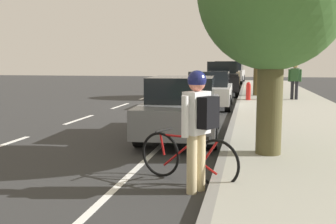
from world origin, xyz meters
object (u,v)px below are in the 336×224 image
at_px(cyclist_with_backpack, 198,119).
at_px(fire_hydrant, 248,91).
at_px(parked_pickup_black_far, 221,79).
at_px(parked_suv_silver_end, 233,72).
at_px(parked_sedan_white_mid, 210,90).
at_px(bicycle_at_curb, 188,157).
at_px(pedestrian_on_phone, 295,79).
at_px(parked_sedan_grey_second, 182,107).
at_px(parked_suv_tan_farthest, 227,74).
at_px(street_tree_far_end, 258,33).

distance_m(cyclist_with_backpack, fire_hydrant, 13.24).
height_order(parked_pickup_black_far, parked_suv_silver_end, parked_suv_silver_end).
bearing_deg(parked_sedan_white_mid, fire_hydrant, 55.85).
xyz_separation_m(parked_pickup_black_far, fire_hydrant, (1.59, -4.71, -0.34)).
distance_m(bicycle_at_curb, pedestrian_on_phone, 13.82).
height_order(parked_sedan_grey_second, parked_pickup_black_far, parked_pickup_black_far).
bearing_deg(parked_sedan_grey_second, bicycle_at_curb, -79.04).
height_order(parked_suv_silver_end, pedestrian_on_phone, parked_suv_silver_end).
bearing_deg(cyclist_with_backpack, fire_hydrant, 87.08).
xyz_separation_m(parked_suv_silver_end, fire_hydrant, (1.43, -17.40, -0.47)).
relative_size(parked_sedan_grey_second, parked_suv_tan_farthest, 0.94).
relative_size(bicycle_at_curb, cyclist_with_backpack, 0.94).
relative_size(parked_sedan_grey_second, parked_sedan_white_mid, 1.02).
height_order(parked_sedan_white_mid, street_tree_far_end, street_tree_far_end).
height_order(cyclist_with_backpack, street_tree_far_end, street_tree_far_end).
bearing_deg(parked_pickup_black_far, parked_suv_tan_farthest, 90.37).
distance_m(parked_pickup_black_far, cyclist_with_backpack, 17.94).
height_order(pedestrian_on_phone, fire_hydrant, pedestrian_on_phone).
distance_m(street_tree_far_end, fire_hydrant, 4.01).
bearing_deg(parked_pickup_black_far, bicycle_at_curb, -87.71).
bearing_deg(parked_suv_tan_farthest, street_tree_far_end, -75.98).
xyz_separation_m(parked_suv_tan_farthest, parked_suv_silver_end, (0.20, 6.43, 0.00)).
height_order(parked_suv_silver_end, cyclist_with_backpack, parked_suv_silver_end).
height_order(parked_pickup_black_far, fire_hydrant, parked_pickup_black_far).
xyz_separation_m(parked_pickup_black_far, bicycle_at_curb, (0.70, -17.46, -0.51)).
bearing_deg(parked_suv_silver_end, fire_hydrant, -85.29).
xyz_separation_m(cyclist_with_backpack, street_tree_far_end, (1.08, 15.99, 2.34)).
bearing_deg(bicycle_at_curb, cyclist_with_backpack, -64.51).
height_order(parked_sedan_white_mid, fire_hydrant, parked_sedan_white_mid).
bearing_deg(parked_sedan_grey_second, street_tree_far_end, 80.21).
bearing_deg(parked_pickup_black_far, parked_sedan_grey_second, -90.12).
height_order(parked_sedan_white_mid, bicycle_at_curb, parked_sedan_white_mid).
bearing_deg(bicycle_at_curb, parked_sedan_grey_second, 100.96).
bearing_deg(parked_sedan_white_mid, parked_suv_silver_end, 89.56).
xyz_separation_m(parked_sedan_white_mid, pedestrian_on_phone, (3.73, 3.06, 0.36)).
relative_size(parked_pickup_black_far, pedestrian_on_phone, 3.13).
bearing_deg(bicycle_at_curb, parked_suv_silver_end, 91.02).
xyz_separation_m(parked_pickup_black_far, parked_suv_silver_end, (0.16, 12.69, 0.13)).
relative_size(parked_sedan_white_mid, bicycle_at_curb, 2.66).
relative_size(parked_sedan_white_mid, parked_suv_silver_end, 0.93).
relative_size(cyclist_with_backpack, fire_hydrant, 2.10).
height_order(parked_suv_tan_farthest, street_tree_far_end, street_tree_far_end).
relative_size(parked_sedan_grey_second, parked_pickup_black_far, 0.83).
distance_m(cyclist_with_backpack, street_tree_far_end, 16.20).
height_order(cyclist_with_backpack, fire_hydrant, cyclist_with_backpack).
distance_m(parked_pickup_black_far, parked_suv_silver_end, 12.69).
xyz_separation_m(cyclist_with_backpack, pedestrian_on_phone, (2.82, 13.93, 0.03)).
bearing_deg(parked_sedan_grey_second, pedestrian_on_phone, 68.78).
relative_size(bicycle_at_curb, fire_hydrant, 1.98).
height_order(parked_sedan_grey_second, parked_suv_tan_farthest, parked_suv_tan_farthest).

